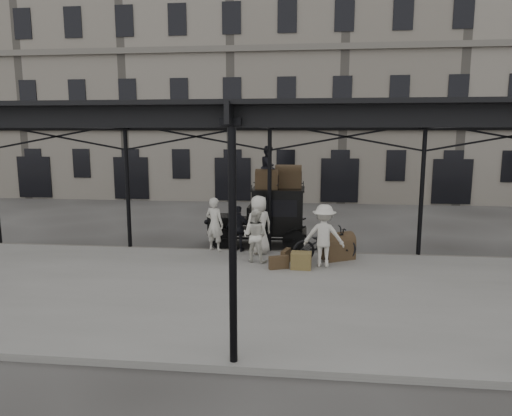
{
  "coord_description": "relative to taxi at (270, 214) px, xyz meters",
  "views": [
    {
      "loc": [
        1.23,
        -13.3,
        4.17
      ],
      "look_at": [
        -0.42,
        1.6,
        1.7
      ],
      "focal_mm": 32.0,
      "sensor_mm": 36.0,
      "label": 1
    }
  ],
  "objects": [
    {
      "name": "steamer_trunk_platform",
      "position": [
        2.37,
        -2.06,
        -0.69
      ],
      "size": [
        1.17,
        1.02,
        0.73
      ],
      "primitive_type": null,
      "rotation": [
        0.0,
        0.0,
        0.51
      ],
      "color": "#41331E",
      "rests_on": "platform"
    },
    {
      "name": "bicycle",
      "position": [
        1.94,
        -2.32,
        -0.51
      ],
      "size": [
        2.18,
        1.2,
        1.09
      ],
      "primitive_type": "imported",
      "rotation": [
        0.0,
        0.0,
        1.81
      ],
      "color": "black",
      "rests_on": "platform"
    },
    {
      "name": "porter_midleft",
      "position": [
        -0.23,
        -2.64,
        -0.21
      ],
      "size": [
        0.98,
        0.86,
        1.7
      ],
      "primitive_type": "imported",
      "rotation": [
        0.0,
        0.0,
        2.84
      ],
      "color": "beige",
      "rests_on": "platform"
    },
    {
      "name": "porter_roof",
      "position": [
        -0.03,
        -0.1,
        1.75
      ],
      "size": [
        0.79,
        0.89,
        1.54
      ],
      "primitive_type": "imported",
      "rotation": [
        0.0,
        0.0,
        1.25
      ],
      "color": "black",
      "rests_on": "taxi"
    },
    {
      "name": "porter_right",
      "position": [
        1.89,
        -2.91,
        -0.1
      ],
      "size": [
        1.32,
        0.87,
        1.91
      ],
      "primitive_type": "imported",
      "rotation": [
        0.0,
        0.0,
        3.0
      ],
      "color": "beige",
      "rests_on": "platform"
    },
    {
      "name": "suitcase_upright",
      "position": [
        0.73,
        -2.79,
        -0.83
      ],
      "size": [
        0.3,
        0.62,
        0.45
      ],
      "primitive_type": "cube",
      "rotation": [
        0.0,
        0.0,
        -0.26
      ],
      "color": "#41331E",
      "rests_on": "platform"
    },
    {
      "name": "wicker_hamper",
      "position": [
        1.22,
        -3.25,
        -0.8
      ],
      "size": [
        0.63,
        0.49,
        0.5
      ],
      "primitive_type": "cube",
      "rotation": [
        0.0,
        0.0,
        -0.06
      ],
      "color": "olive",
      "rests_on": "platform"
    },
    {
      "name": "porter_left",
      "position": [
        -1.78,
        -1.43,
        -0.12
      ],
      "size": [
        0.8,
        0.68,
        1.86
      ],
      "primitive_type": "imported",
      "rotation": [
        0.0,
        0.0,
        2.74
      ],
      "color": "beige",
      "rests_on": "platform"
    },
    {
      "name": "platform",
      "position": [
        0.09,
        -5.23,
        -1.13
      ],
      "size": [
        28.0,
        8.0,
        0.15
      ],
      "primitive_type": "cube",
      "color": "slate",
      "rests_on": "ground"
    },
    {
      "name": "ground",
      "position": [
        0.09,
        -3.23,
        -1.2
      ],
      "size": [
        120.0,
        120.0,
        0.0
      ],
      "primitive_type": "plane",
      "color": "#383533",
      "rests_on": "ground"
    },
    {
      "name": "porter_centre",
      "position": [
        -0.22,
        -1.69,
        -0.06
      ],
      "size": [
        1.15,
        1.06,
        1.98
      ],
      "primitive_type": "imported",
      "rotation": [
        0.0,
        0.0,
        3.73
      ],
      "color": "silver",
      "rests_on": "platform"
    },
    {
      "name": "taxi",
      "position": [
        0.0,
        0.0,
        0.0
      ],
      "size": [
        3.65,
        1.55,
        2.18
      ],
      "color": "black",
      "rests_on": "ground"
    },
    {
      "name": "suitcase_flat",
      "position": [
        0.55,
        -3.36,
        -0.85
      ],
      "size": [
        0.61,
        0.37,
        0.4
      ],
      "primitive_type": "cube",
      "rotation": [
        0.0,
        0.0,
        0.39
      ],
      "color": "#41331E",
      "rests_on": "platform"
    },
    {
      "name": "building_frontage",
      "position": [
        0.09,
        14.77,
        5.8
      ],
      "size": [
        64.0,
        8.0,
        14.0
      ],
      "primitive_type": "cube",
      "color": "slate",
      "rests_on": "ground"
    },
    {
      "name": "porter_official",
      "position": [
        -0.95,
        -1.43,
        -0.26
      ],
      "size": [
        0.98,
        0.56,
        1.58
      ],
      "primitive_type": "imported",
      "rotation": [
        0.0,
        0.0,
        2.94
      ],
      "color": "black",
      "rests_on": "platform"
    },
    {
      "name": "steamer_trunk_roof_near",
      "position": [
        -0.08,
        -0.25,
        1.28
      ],
      "size": [
        0.83,
        0.52,
        0.6
      ],
      "primitive_type": null,
      "rotation": [
        0.0,
        0.0,
        -0.03
      ],
      "color": "#41331E",
      "rests_on": "taxi"
    },
    {
      "name": "canopy",
      "position": [
        0.09,
        -4.95,
        3.39
      ],
      "size": [
        22.5,
        9.0,
        4.74
      ],
      "color": "black",
      "rests_on": "ground"
    },
    {
      "name": "steamer_trunk_roof_far",
      "position": [
        0.67,
        0.2,
        1.33
      ],
      "size": [
        0.97,
        0.6,
        0.7
      ],
      "primitive_type": null,
      "rotation": [
        0.0,
        0.0,
        0.02
      ],
      "color": "#41331E",
      "rests_on": "taxi"
    }
  ]
}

